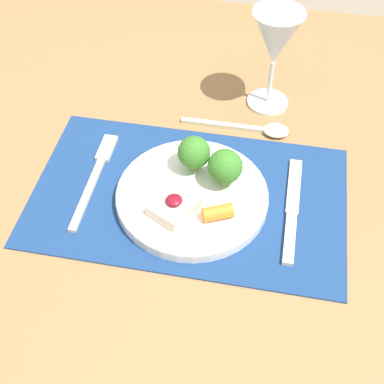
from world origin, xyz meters
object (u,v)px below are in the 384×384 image
dinner_plate (194,191)px  wine_glass_near (276,42)px  knife (292,216)px  fork (96,173)px  spoon (260,129)px

dinner_plate → wine_glass_near: 0.30m
dinner_plate → knife: dinner_plate is taller
fork → knife: 0.33m
knife → dinner_plate: bearing=176.4°
knife → spoon: size_ratio=1.09×
spoon → fork: bearing=-145.8°
fork → spoon: bearing=31.0°
wine_glass_near → dinner_plate: bearing=-109.4°
dinner_plate → wine_glass_near: bearing=70.6°
knife → spoon: spoon is taller
knife → wine_glass_near: wine_glass_near is taller
fork → dinner_plate: bearing=-8.3°
dinner_plate → spoon: 0.20m
dinner_plate → wine_glass_near: (0.09, 0.26, 0.11)m
dinner_plate → knife: bearing=-3.6°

